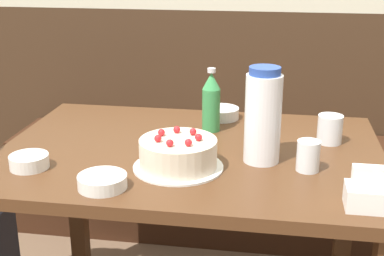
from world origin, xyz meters
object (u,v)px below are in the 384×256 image
(bench_seat, at_px, (219,186))
(glass_water_tall, at_px, (330,129))
(bowl_soup_white, at_px, (102,182))
(bowl_rice_small, at_px, (29,161))
(water_pitcher, at_px, (263,116))
(napkin_holder, at_px, (370,193))
(birthday_cake, at_px, (178,154))
(glass_tumbler_short, at_px, (308,156))
(soju_bottle, at_px, (211,101))
(bowl_side_dish, at_px, (221,113))

(bench_seat, bearing_deg, glass_water_tall, -59.52)
(bowl_soup_white, xyz_separation_m, bowl_rice_small, (-0.24, 0.09, 0.00))
(water_pitcher, xyz_separation_m, napkin_holder, (0.26, -0.25, -0.09))
(bowl_soup_white, bearing_deg, birthday_cake, 43.23)
(birthday_cake, height_order, glass_tumbler_short, birthday_cake)
(glass_tumbler_short, bearing_deg, water_pitcher, 159.30)
(water_pitcher, relative_size, napkin_holder, 2.47)
(water_pitcher, bearing_deg, bowl_rice_small, -166.13)
(bench_seat, xyz_separation_m, bowl_soup_white, (-0.17, -1.13, 0.52))
(water_pitcher, distance_m, soju_bottle, 0.30)
(bowl_side_dish, bearing_deg, birthday_cake, -98.06)
(bowl_soup_white, bearing_deg, soju_bottle, 66.24)
(water_pitcher, relative_size, bowl_side_dish, 2.15)
(bowl_rice_small, bearing_deg, bowl_soup_white, -20.66)
(water_pitcher, xyz_separation_m, bowl_rice_small, (-0.63, -0.15, -0.11))
(bowl_soup_white, xyz_separation_m, glass_tumbler_short, (0.51, 0.20, 0.03))
(birthday_cake, height_order, bowl_rice_small, birthday_cake)
(soju_bottle, bearing_deg, bench_seat, 93.33)
(bowl_side_dish, bearing_deg, glass_water_tall, -27.97)
(glass_water_tall, bearing_deg, bowl_soup_white, -144.00)
(bowl_rice_small, xyz_separation_m, bowl_side_dish, (0.47, 0.53, 0.00))
(soju_bottle, height_order, glass_tumbler_short, soju_bottle)
(soju_bottle, xyz_separation_m, bowl_soup_white, (-0.21, -0.48, -0.08))
(bench_seat, height_order, soju_bottle, soju_bottle)
(bowl_side_dish, height_order, glass_tumbler_short, glass_tumbler_short)
(soju_bottle, xyz_separation_m, napkin_holder, (0.43, -0.49, -0.06))
(birthday_cake, relative_size, glass_tumbler_short, 2.94)
(glass_tumbler_short, bearing_deg, soju_bottle, 136.52)
(birthday_cake, distance_m, glass_tumbler_short, 0.35)
(birthday_cake, relative_size, napkin_holder, 2.26)
(water_pitcher, bearing_deg, glass_water_tall, 42.25)
(napkin_holder, distance_m, bowl_soup_white, 0.65)
(napkin_holder, bearing_deg, bowl_side_dish, 123.66)
(water_pitcher, bearing_deg, napkin_holder, -44.07)
(water_pitcher, distance_m, bowl_soup_white, 0.47)
(napkin_holder, bearing_deg, bowl_rice_small, 173.82)
(bowl_rice_small, relative_size, glass_water_tall, 1.21)
(bowl_soup_white, xyz_separation_m, bowl_side_dish, (0.23, 0.62, 0.00))
(birthday_cake, relative_size, water_pitcher, 0.92)
(glass_water_tall, bearing_deg, soju_bottle, 171.70)
(water_pitcher, bearing_deg, birthday_cake, -158.06)
(bowl_rice_small, xyz_separation_m, glass_water_tall, (0.83, 0.34, 0.03))
(birthday_cake, xyz_separation_m, water_pitcher, (0.22, 0.09, 0.09))
(napkin_holder, relative_size, bowl_side_dish, 0.87)
(bowl_side_dish, relative_size, glass_tumbler_short, 1.49)
(birthday_cake, distance_m, glass_water_tall, 0.50)
(soju_bottle, bearing_deg, birthday_cake, -98.26)
(glass_tumbler_short, bearing_deg, bowl_soup_white, -159.07)
(birthday_cake, height_order, bowl_side_dish, birthday_cake)
(birthday_cake, distance_m, bowl_side_dish, 0.47)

